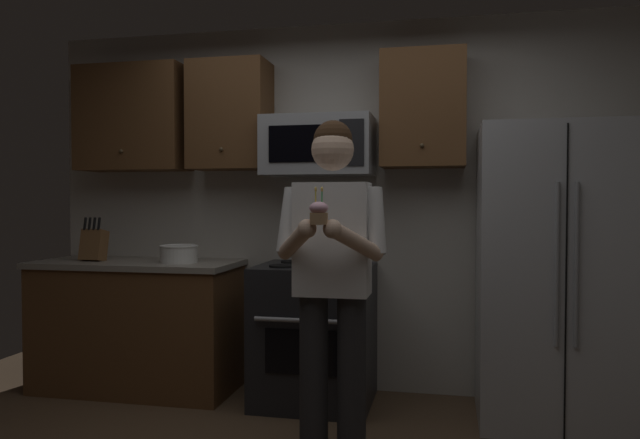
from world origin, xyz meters
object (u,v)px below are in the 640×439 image
microwave (318,146)px  bowl_large_white (179,253)px  oven_range (315,334)px  knife_block (94,245)px  refrigerator (555,275)px  person (332,269)px  cupcake (319,213)px

microwave → bowl_large_white: microwave is taller
oven_range → bowl_large_white: (-0.96, -0.03, 0.52)m
oven_range → knife_block: bearing=-179.0°
bowl_large_white → refrigerator: bearing=-0.3°
knife_block → bowl_large_white: knife_block is taller
bowl_large_white → person: (1.24, -0.83, 0.01)m
microwave → person: (0.28, -0.98, -0.72)m
oven_range → knife_block: (-1.61, -0.03, 0.57)m
person → knife_block: bearing=156.3°
microwave → cupcake: size_ratio=4.26×
knife_block → bowl_large_white: bearing=0.2°
oven_range → bowl_large_white: 1.09m
person → microwave: bearing=106.1°
knife_block → cupcake: (1.89, -1.16, 0.26)m
bowl_large_white → oven_range: bearing=1.6°
bowl_large_white → cupcake: (1.24, -1.16, 0.31)m
refrigerator → knife_block: refrigerator is taller
refrigerator → knife_block: 3.11m
oven_range → knife_block: knife_block is taller
microwave → oven_range: bearing=-90.0°
oven_range → refrigerator: size_ratio=0.52×
microwave → person: bearing=-73.9°
knife_block → cupcake: bearing=-31.5°
microwave → knife_block: microwave is taller
person → cupcake: size_ratio=10.13×
refrigerator → person: refrigerator is taller
refrigerator → person: 1.47m
microwave → person: microwave is taller
knife_block → person: bearing=-23.7°
oven_range → person: bearing=-71.8°
cupcake → microwave: bearing=102.2°
knife_block → person: person is taller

